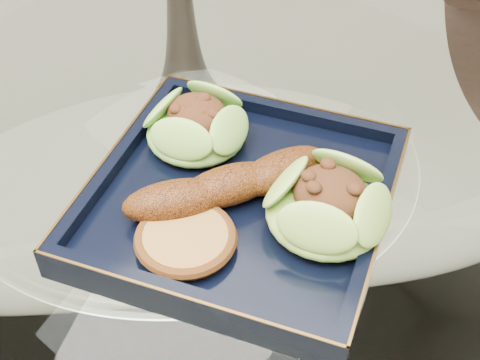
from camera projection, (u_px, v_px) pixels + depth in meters
The scene contains 6 objects.
dining_table at pixel (199, 285), 0.78m from camera, with size 1.13×1.13×0.77m.
navy_plate at pixel (240, 203), 0.63m from camera, with size 0.27×0.27×0.02m, color black.
lettuce_wrap_left at pixel (196, 128), 0.67m from camera, with size 0.10×0.10×0.04m, color #63A730.
lettuce_wrap_right at pixel (327, 208), 0.59m from camera, with size 0.11×0.11×0.04m, color olive.
roasted_plantain at pixel (229, 185), 0.61m from camera, with size 0.19×0.04×0.04m, color #602A0A.
crumb_patty at pixel (186, 240), 0.58m from camera, with size 0.08×0.08×0.01m, color #A56E37.
Camera 1 is at (0.34, -0.34, 1.23)m, focal length 50.00 mm.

